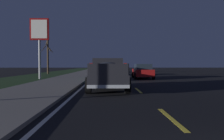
# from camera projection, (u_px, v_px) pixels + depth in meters

# --- Properties ---
(ground) EXTENTS (144.00, 144.00, 0.00)m
(ground) POSITION_uv_depth(u_px,v_px,m) (121.00, 75.00, 28.73)
(ground) COLOR black
(sidewalk_shoulder) EXTENTS (108.00, 4.00, 0.12)m
(sidewalk_shoulder) POSITION_uv_depth(u_px,v_px,m) (79.00, 75.00, 28.62)
(sidewalk_shoulder) COLOR slate
(sidewalk_shoulder) RESTS_ON ground
(grass_verge) EXTENTS (108.00, 6.00, 0.01)m
(grass_verge) POSITION_uv_depth(u_px,v_px,m) (43.00, 75.00, 28.53)
(grass_verge) COLOR #1E3819
(grass_verge) RESTS_ON ground
(lane_markings) EXTENTS (108.00, 3.54, 0.01)m
(lane_markings) POSITION_uv_depth(u_px,v_px,m) (102.00, 75.00, 30.37)
(lane_markings) COLOR yellow
(lane_markings) RESTS_ON ground
(pickup_truck) EXTENTS (5.44, 2.32, 1.87)m
(pickup_truck) POSITION_uv_depth(u_px,v_px,m) (108.00, 73.00, 12.39)
(pickup_truck) COLOR #232328
(pickup_truck) RESTS_ON ground
(sedan_red) EXTENTS (4.45, 2.11, 1.54)m
(sedan_red) POSITION_uv_depth(u_px,v_px,m) (143.00, 71.00, 22.03)
(sedan_red) COLOR maroon
(sedan_red) RESTS_ON ground
(sedan_black) EXTENTS (4.40, 2.03, 1.54)m
(sedan_black) POSITION_uv_depth(u_px,v_px,m) (108.00, 70.00, 28.20)
(sedan_black) COLOR black
(sedan_black) RESTS_ON ground
(sedan_green) EXTENTS (4.45, 2.11, 1.54)m
(sedan_green) POSITION_uv_depth(u_px,v_px,m) (106.00, 72.00, 20.15)
(sedan_green) COLOR #14592D
(sedan_green) RESTS_ON ground
(sedan_white) EXTENTS (4.44, 2.09, 1.54)m
(sedan_white) POSITION_uv_depth(u_px,v_px,m) (107.00, 68.00, 38.64)
(sedan_white) COLOR silver
(sedan_white) RESTS_ON ground
(gas_price_sign) EXTENTS (0.27, 1.90, 6.18)m
(gas_price_sign) POSITION_uv_depth(u_px,v_px,m) (39.00, 34.00, 21.09)
(gas_price_sign) COLOR #99999E
(gas_price_sign) RESTS_ON ground
(bare_tree_far) EXTENTS (1.71, 1.42, 5.60)m
(bare_tree_far) POSITION_uv_depth(u_px,v_px,m) (48.00, 56.00, 32.71)
(bare_tree_far) COLOR #423323
(bare_tree_far) RESTS_ON ground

